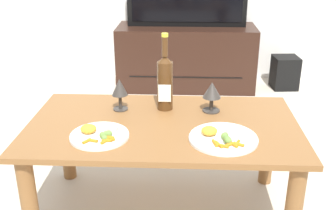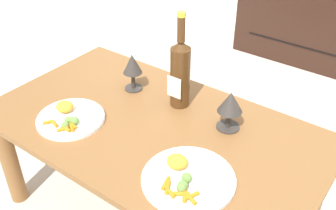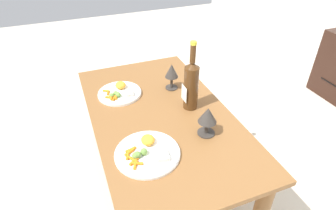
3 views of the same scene
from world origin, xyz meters
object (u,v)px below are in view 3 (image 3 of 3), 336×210
at_px(goblet_left, 172,72).
at_px(dinner_plate_left, 120,92).
at_px(goblet_right, 208,117).
at_px(dinner_plate_right, 147,152).
at_px(dining_table, 161,126).
at_px(wine_bottle, 192,84).

bearing_deg(goblet_left, dinner_plate_left, -98.14).
relative_size(goblet_right, dinner_plate_right, 0.51).
relative_size(dining_table, wine_bottle, 3.27).
relative_size(dining_table, dinner_plate_right, 4.26).
height_order(wine_bottle, dinner_plate_left, wine_bottle).
relative_size(goblet_left, goblet_right, 1.06).
distance_m(dining_table, goblet_left, 0.32).
xyz_separation_m(dining_table, dinner_plate_left, (-0.26, -0.15, 0.10)).
distance_m(dining_table, wine_bottle, 0.28).
bearing_deg(goblet_left, wine_bottle, 5.25).
bearing_deg(dining_table, wine_bottle, 88.70).
height_order(wine_bottle, goblet_left, wine_bottle).
bearing_deg(dining_table, goblet_right, 33.47).
xyz_separation_m(dinner_plate_left, dinner_plate_right, (0.51, -0.00, -0.00)).
height_order(goblet_left, dinner_plate_right, goblet_left).
xyz_separation_m(goblet_left, dinner_plate_right, (0.47, -0.30, -0.09)).
relative_size(goblet_right, dinner_plate_left, 0.59).
relative_size(goblet_left, dinner_plate_right, 0.55).
xyz_separation_m(wine_bottle, dinner_plate_right, (0.25, -0.32, -0.13)).
bearing_deg(wine_bottle, dinner_plate_right, -52.01).
bearing_deg(dinner_plate_left, wine_bottle, 50.77).
xyz_separation_m(goblet_right, dinner_plate_left, (-0.48, -0.30, -0.09)).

